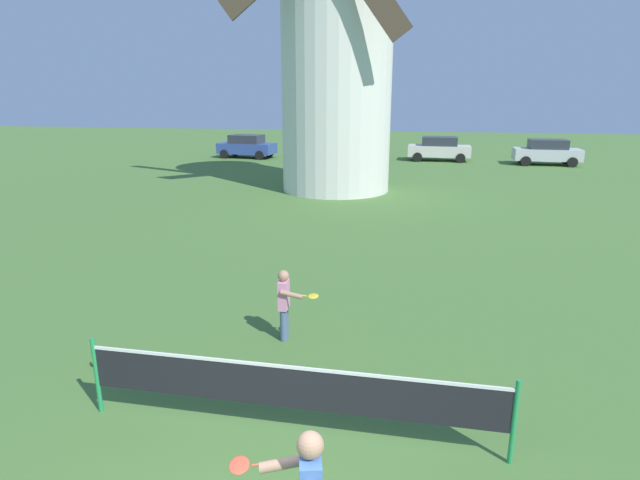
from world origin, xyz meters
TOP-DOWN VIEW (x-y plane):
  - windmill at (-2.43, 19.46)m, footprint 8.30×5.52m
  - tennis_net at (-0.11, 1.95)m, footprint 5.42×0.06m
  - player_far at (-0.84, 4.54)m, footprint 0.75×0.49m
  - stray_ball at (-3.54, 3.04)m, footprint 0.22×0.22m
  - parked_car_blue at (-10.50, 30.63)m, footprint 4.01×2.21m
  - parked_car_red at (-4.40, 31.26)m, footprint 4.13×2.15m
  - parked_car_cream at (2.47, 31.45)m, footprint 4.02×1.94m
  - parked_car_silver at (8.96, 30.60)m, footprint 3.93×1.94m

SIDE VIEW (x-z plane):
  - stray_ball at x=-3.54m, z-range 0.00..0.22m
  - tennis_net at x=-0.11m, z-range 0.14..1.24m
  - player_far at x=-0.84m, z-range 0.09..1.38m
  - parked_car_blue at x=-10.50m, z-range 0.03..1.59m
  - parked_car_silver at x=8.96m, z-range 0.03..1.59m
  - parked_car_cream at x=2.47m, z-range 0.03..1.59m
  - parked_car_red at x=-4.40m, z-range 0.03..1.59m
  - windmill at x=-2.43m, z-range -0.13..14.20m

